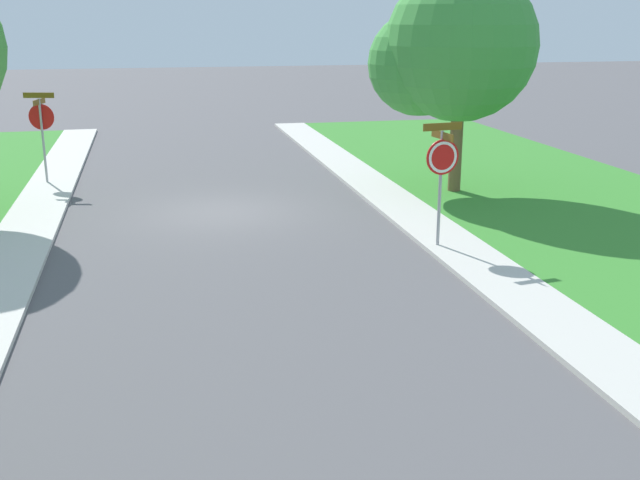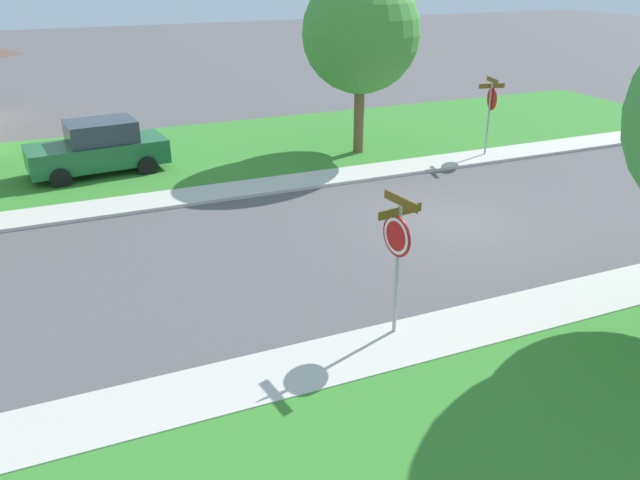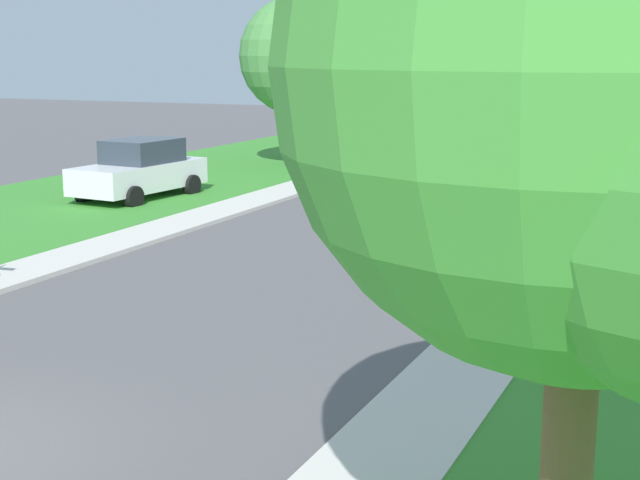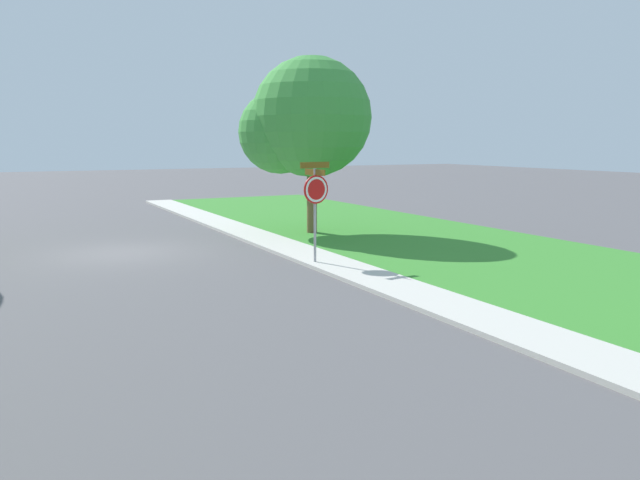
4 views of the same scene
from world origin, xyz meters
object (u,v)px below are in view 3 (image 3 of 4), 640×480
car_maroon_driveway_right (334,124)px  tree_corner_large (624,90)px  car_white_kerbside_mid (140,170)px  tree_sidewalk_mid (302,60)px

car_maroon_driveway_right → tree_corner_large: size_ratio=0.69×
car_maroon_driveway_right → car_white_kerbside_mid: bearing=-85.2°
car_maroon_driveway_right → car_white_kerbside_mid: size_ratio=0.97×
car_maroon_driveway_right → tree_corner_large: 38.47m
car_white_kerbside_mid → tree_corner_large: 22.68m
car_white_kerbside_mid → tree_corner_large: size_ratio=0.71×
tree_sidewalk_mid → car_white_kerbside_mid: bearing=-98.0°
car_maroon_driveway_right → tree_corner_large: bearing=-64.2°
tree_sidewalk_mid → car_maroon_driveway_right: bearing=106.2°
car_maroon_driveway_right → car_white_kerbside_mid: 18.02m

